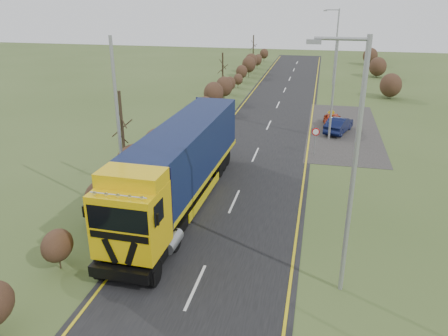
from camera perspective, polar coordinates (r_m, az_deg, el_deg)
name	(u,v)px	position (r m, az deg, el deg)	size (l,w,h in m)	color
ground	(218,237)	(21.43, -0.76, -9.00)	(160.00, 160.00, 0.00)	#3A4F21
road	(251,164)	(30.30, 3.56, 0.49)	(8.00, 120.00, 0.02)	black
layby	(343,130)	(39.54, 15.29, 4.86)	(6.00, 18.00, 0.02)	#2A2725
lane_markings	(250,166)	(30.01, 3.47, 0.32)	(7.52, 116.00, 0.01)	gold
hedgerow	(157,146)	(29.31, -8.70, 2.88)	(2.24, 102.04, 6.05)	#332016
lorry	(180,162)	(23.67, -5.72, 0.76)	(3.11, 16.04, 4.45)	black
car_red_hatchback	(332,120)	(40.22, 13.96, 6.16)	(1.45, 3.61, 1.23)	#AD2308
car_blue_sedan	(339,125)	(38.49, 14.75, 5.48)	(1.42, 4.06, 1.34)	#090F33
streetlight_near	(351,162)	(16.12, 16.27, 0.74)	(2.07, 0.20, 9.78)	gray
streetlight_mid	(332,86)	(35.59, 13.98, 10.40)	(1.71, 0.18, 7.97)	gray
streetlight_far	(335,44)	(59.05, 14.32, 15.44)	(1.99, 0.19, 9.39)	gray
left_pole	(119,133)	(22.06, -13.54, 4.44)	(0.16, 0.16, 9.25)	gray
speed_sign	(315,136)	(32.36, 11.85, 4.05)	(0.56, 0.10, 2.03)	gray
warning_board	(331,116)	(39.89, 13.79, 6.58)	(0.63, 0.11, 1.65)	gray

